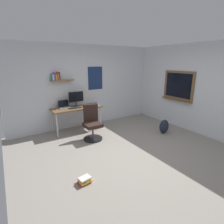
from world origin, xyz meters
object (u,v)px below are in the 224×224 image
(office_chair, at_px, (92,125))
(computer_mouse, at_px, (84,106))
(monitor_primary, at_px, (76,98))
(book_stack_on_floor, at_px, (85,180))
(keyboard, at_px, (75,108))
(desk, at_px, (77,110))
(coffee_mug, at_px, (96,103))
(backpack, at_px, (164,126))
(laptop, at_px, (64,106))

(office_chair, xyz_separation_m, computer_mouse, (0.10, 0.75, 0.35))
(monitor_primary, height_order, book_stack_on_floor, monitor_primary)
(keyboard, bearing_deg, book_stack_on_floor, -108.16)
(desk, height_order, book_stack_on_floor, desk)
(desk, xyz_separation_m, office_chair, (0.11, -0.82, -0.25))
(computer_mouse, height_order, coffee_mug, coffee_mug)
(book_stack_on_floor, bearing_deg, monitor_primary, 70.69)
(computer_mouse, bearing_deg, desk, 160.21)
(desk, bearing_deg, computer_mouse, -19.79)
(keyboard, distance_m, computer_mouse, 0.28)
(office_chair, bearing_deg, backpack, -21.81)
(office_chair, bearing_deg, monitor_primary, 94.29)
(book_stack_on_floor, bearing_deg, coffee_mug, 58.25)
(laptop, xyz_separation_m, monitor_primary, (0.38, -0.05, 0.22))
(desk, bearing_deg, laptop, 157.09)
(book_stack_on_floor, bearing_deg, laptop, 78.69)
(office_chair, xyz_separation_m, coffee_mug, (0.54, 0.80, 0.37))
(coffee_mug, bearing_deg, keyboard, -176.06)
(desk, relative_size, keyboard, 4.06)
(keyboard, relative_size, computer_mouse, 3.56)
(computer_mouse, bearing_deg, coffee_mug, 6.39)
(monitor_primary, bearing_deg, laptop, 172.68)
(coffee_mug, height_order, backpack, coffee_mug)
(office_chair, relative_size, keyboard, 2.57)
(desk, bearing_deg, backpack, -37.71)
(monitor_primary, bearing_deg, coffee_mug, -10.92)
(office_chair, relative_size, backpack, 2.28)
(office_chair, distance_m, laptop, 1.13)
(laptop, xyz_separation_m, keyboard, (0.26, -0.22, -0.04))
(office_chair, height_order, keyboard, office_chair)
(computer_mouse, height_order, book_stack_on_floor, computer_mouse)
(keyboard, relative_size, backpack, 0.89)
(office_chair, distance_m, computer_mouse, 0.83)
(desk, relative_size, backpack, 3.60)
(keyboard, bearing_deg, coffee_mug, 3.94)
(keyboard, xyz_separation_m, book_stack_on_floor, (-0.78, -2.39, -0.69))
(keyboard, bearing_deg, computer_mouse, 0.00)
(coffee_mug, bearing_deg, book_stack_on_floor, -121.75)
(backpack, bearing_deg, monitor_primary, 140.19)
(monitor_primary, distance_m, computer_mouse, 0.35)
(desk, relative_size, computer_mouse, 14.44)
(office_chair, height_order, backpack, office_chair)
(laptop, relative_size, keyboard, 0.84)
(office_chair, bearing_deg, book_stack_on_floor, -120.49)
(office_chair, relative_size, coffee_mug, 10.33)
(backpack, bearing_deg, keyboard, 144.53)
(desk, distance_m, office_chair, 0.87)
(laptop, distance_m, book_stack_on_floor, 2.76)
(keyboard, height_order, coffee_mug, coffee_mug)
(keyboard, xyz_separation_m, coffee_mug, (0.73, 0.05, 0.04))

